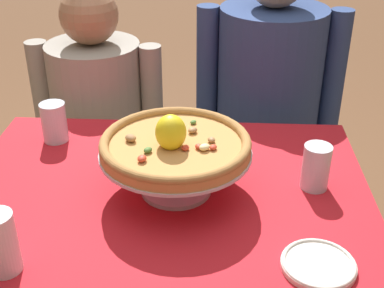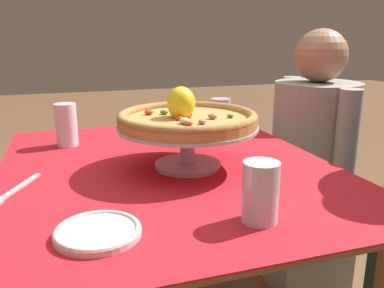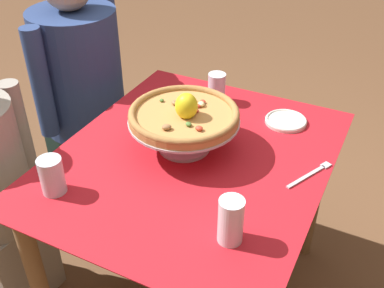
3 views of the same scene
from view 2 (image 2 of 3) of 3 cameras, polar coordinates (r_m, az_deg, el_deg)
name	(u,v)px [view 2 (image 2 of 3)]	position (r m, az deg, el deg)	size (l,w,h in m)	color
dining_table	(168,204)	(1.15, -3.43, -8.61)	(1.07, 0.89, 0.73)	olive
pizza_stand	(188,138)	(1.07, -0.65, 0.92)	(0.38, 0.38, 0.12)	#B7B7C1
pizza	(187,118)	(1.06, -0.73, 3.84)	(0.37, 0.37, 0.10)	#BC8447
water_glass_back_left	(220,116)	(1.51, 4.13, 4.07)	(0.08, 0.08, 0.12)	silver
water_glass_side_right	(260,196)	(0.78, 9.81, -7.42)	(0.07, 0.07, 0.12)	silver
water_glass_front_left	(66,127)	(1.35, -17.66, 2.37)	(0.07, 0.07, 0.14)	white
side_plate	(98,231)	(0.75, -13.43, -12.17)	(0.16, 0.16, 0.02)	silver
dinner_fork	(13,191)	(1.01, -24.38, -6.21)	(0.19, 0.10, 0.01)	#B7B7C1
diner_left	(311,171)	(1.74, 16.81, -3.69)	(0.50, 0.36, 1.11)	gray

